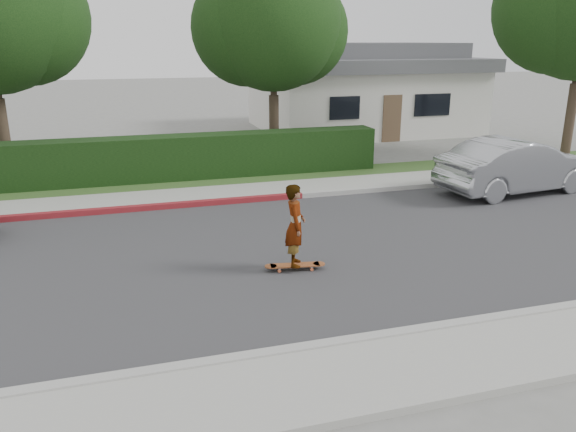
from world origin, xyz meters
The scene contains 14 objects.
ground centered at (0.00, 0.00, 0.00)m, with size 120.00×120.00×0.00m, color slate.
road centered at (0.00, 0.00, 0.01)m, with size 60.00×8.00×0.01m, color #2D2D30.
curb_near centered at (0.00, -4.10, 0.07)m, with size 60.00×0.20×0.15m, color #9E9E99.
sidewalk_near centered at (0.00, -5.00, 0.06)m, with size 60.00×1.60×0.12m, color gray.
curb_far centered at (0.00, 4.10, 0.07)m, with size 60.00×0.20×0.15m, color #9E9E99.
curb_red_section centered at (-5.00, 4.10, 0.08)m, with size 12.00×0.21×0.15m, color maroon.
sidewalk_far centered at (0.00, 5.00, 0.06)m, with size 60.00×1.60×0.12m, color gray.
planting_strip centered at (0.00, 6.60, 0.05)m, with size 60.00×1.60×0.10m, color #2D4C1E.
hedge centered at (-3.00, 7.20, 0.75)m, with size 15.00×1.00×1.50m, color black.
tree_center centered at (1.49, 9.19, 4.90)m, with size 5.66×4.84×7.44m.
house centered at (8.00, 16.00, 2.10)m, with size 10.60×8.60×4.30m.
skateboard centered at (-0.78, -1.04, 0.11)m, with size 1.25×0.43×0.11m.
skateboarder centered at (-0.78, -1.04, 0.96)m, with size 0.61×0.40×1.67m, color white.
car_silver centered at (7.44, 2.87, 0.82)m, with size 1.74×4.99×1.64m, color #AAACB1.
Camera 1 is at (-3.88, -11.03, 4.45)m, focal length 35.00 mm.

